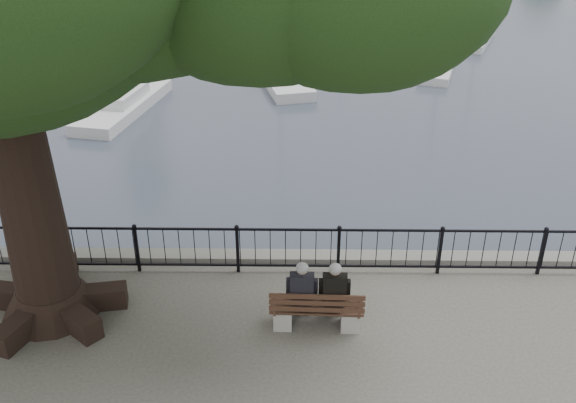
{
  "coord_description": "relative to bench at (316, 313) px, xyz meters",
  "views": [
    {
      "loc": [
        0.15,
        -8.26,
        7.28
      ],
      "look_at": [
        0.0,
        2.5,
        1.6
      ],
      "focal_mm": 40.0,
      "sensor_mm": 36.0,
      "label": 1
    }
  ],
  "objects": [
    {
      "name": "sailboat_g",
      "position": [
        9.28,
        34.62,
        -1.0
      ],
      "size": [
        2.18,
        5.01,
        9.42
      ],
      "color": "silver",
      "rests_on": "ground"
    },
    {
      "name": "sailboat_a",
      "position": [
        -6.88,
        13.91,
        -0.98
      ],
      "size": [
        2.69,
        5.95,
        11.32
      ],
      "color": "silver",
      "rests_on": "ground"
    },
    {
      "name": "person_left",
      "position": [
        -0.26,
        0.1,
        0.33
      ],
      "size": [
        0.41,
        0.68,
        1.37
      ],
      "color": "black",
      "rests_on": "ground"
    },
    {
      "name": "harbor",
      "position": [
        -0.52,
        2.24,
        -0.8
      ],
      "size": [
        260.0,
        260.0,
        1.2
      ],
      "color": "#5E5D58",
      "rests_on": "ground"
    },
    {
      "name": "railing",
      "position": [
        -0.52,
        1.74,
        0.26
      ],
      "size": [
        22.06,
        0.06,
        1.0
      ],
      "color": "black",
      "rests_on": "ground"
    },
    {
      "name": "sailboat_e",
      "position": [
        -14.67,
        26.45,
        -0.93
      ],
      "size": [
        3.61,
        5.66,
        12.9
      ],
      "color": "silver",
      "rests_on": "ground"
    },
    {
      "name": "sailboat_d",
      "position": [
        8.96,
        24.62,
        -1.02
      ],
      "size": [
        3.11,
        4.99,
        8.52
      ],
      "color": "silver",
      "rests_on": "ground"
    },
    {
      "name": "sailboat_f",
      "position": [
        2.53,
        32.41,
        -0.97
      ],
      "size": [
        3.93,
        6.13,
        11.74
      ],
      "color": "silver",
      "rests_on": "ground"
    },
    {
      "name": "sailboat_c",
      "position": [
        5.97,
        19.31,
        -0.98
      ],
      "size": [
        2.56,
        4.81,
        9.95
      ],
      "color": "silver",
      "rests_on": "ground"
    },
    {
      "name": "person_right",
      "position": [
        0.3,
        0.08,
        0.33
      ],
      "size": [
        0.41,
        0.68,
        1.37
      ],
      "color": "black",
      "rests_on": "ground"
    },
    {
      "name": "sailboat_b",
      "position": [
        -1.05,
        17.66,
        -0.97
      ],
      "size": [
        2.94,
        6.01,
        11.83
      ],
      "color": "silver",
      "rests_on": "ground"
    },
    {
      "name": "bench",
      "position": [
        0.0,
        0.0,
        0.0
      ],
      "size": [
        1.65,
        0.54,
        0.86
      ],
      "color": "gray",
      "rests_on": "ground"
    }
  ]
}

